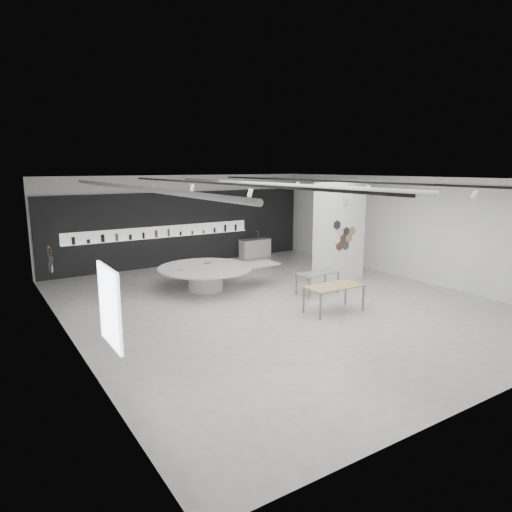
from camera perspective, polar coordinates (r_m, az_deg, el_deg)
room at (r=13.75m, az=2.26°, el=2.42°), size 12.02×14.02×3.82m
back_wall_display at (r=19.85m, az=-9.28°, el=3.42°), size 11.80×0.27×3.10m
partition_column at (r=16.80m, az=10.39°, el=2.89°), size 2.20×0.38×3.60m
display_island at (r=15.59m, az=-6.08°, el=-2.37°), size 4.10×3.21×0.82m
sample_table_wood at (r=13.34m, az=9.74°, el=-3.91°), size 1.70×0.88×0.79m
sample_table_stone at (r=15.21m, az=7.71°, el=-2.29°), size 1.41×0.76×0.71m
kitchen_counter at (r=21.30m, az=-0.13°, el=1.04°), size 1.49×0.59×1.17m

